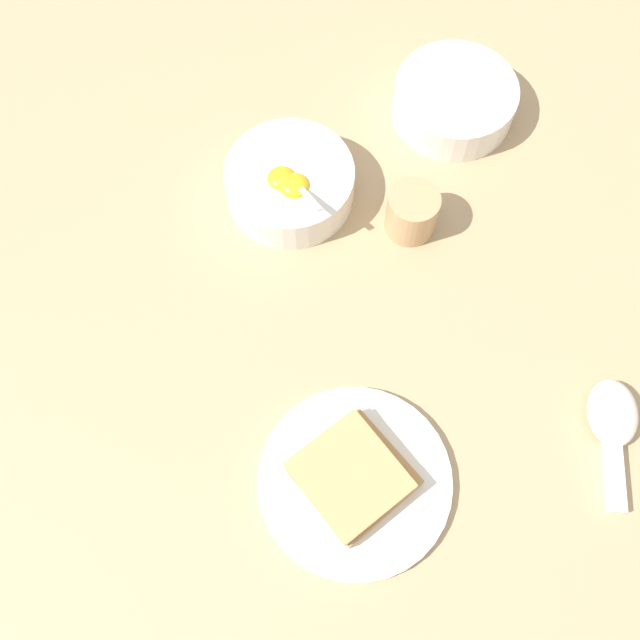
{
  "coord_description": "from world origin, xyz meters",
  "views": [
    {
      "loc": [
        -0.26,
        -0.27,
        0.82
      ],
      "look_at": [
        -0.1,
        0.03,
        0.02
      ],
      "focal_mm": 42.0,
      "sensor_mm": 36.0,
      "label": 1
    }
  ],
  "objects_px": {
    "soup_spoon": "(613,421)",
    "congee_bowl": "(454,99)",
    "egg_bowl": "(290,183)",
    "drinking_cup": "(412,212)",
    "toast_plate": "(355,481)",
    "toast_sandwich": "(352,476)"
  },
  "relations": [
    {
      "from": "congee_bowl",
      "to": "drinking_cup",
      "type": "bearing_deg",
      "value": -138.91
    },
    {
      "from": "egg_bowl",
      "to": "soup_spoon",
      "type": "xyz_separation_m",
      "value": [
        0.17,
        -0.44,
        -0.01
      ]
    },
    {
      "from": "toast_sandwich",
      "to": "soup_spoon",
      "type": "xyz_separation_m",
      "value": [
        0.29,
        -0.08,
        -0.01
      ]
    },
    {
      "from": "drinking_cup",
      "to": "toast_plate",
      "type": "bearing_deg",
      "value": -131.57
    },
    {
      "from": "egg_bowl",
      "to": "congee_bowl",
      "type": "distance_m",
      "value": 0.25
    },
    {
      "from": "soup_spoon",
      "to": "congee_bowl",
      "type": "distance_m",
      "value": 0.46
    },
    {
      "from": "toast_plate",
      "to": "congee_bowl",
      "type": "distance_m",
      "value": 0.52
    },
    {
      "from": "toast_sandwich",
      "to": "drinking_cup",
      "type": "height_order",
      "value": "drinking_cup"
    },
    {
      "from": "toast_sandwich",
      "to": "soup_spoon",
      "type": "height_order",
      "value": "toast_sandwich"
    },
    {
      "from": "soup_spoon",
      "to": "congee_bowl",
      "type": "bearing_deg",
      "value": 80.17
    },
    {
      "from": "toast_plate",
      "to": "toast_sandwich",
      "type": "height_order",
      "value": "toast_sandwich"
    },
    {
      "from": "toast_plate",
      "to": "congee_bowl",
      "type": "bearing_deg",
      "value": 45.78
    },
    {
      "from": "congee_bowl",
      "to": "egg_bowl",
      "type": "bearing_deg",
      "value": -177.31
    },
    {
      "from": "egg_bowl",
      "to": "toast_plate",
      "type": "bearing_deg",
      "value": -106.87
    },
    {
      "from": "egg_bowl",
      "to": "toast_plate",
      "type": "xyz_separation_m",
      "value": [
        -0.11,
        -0.36,
        -0.02
      ]
    },
    {
      "from": "soup_spoon",
      "to": "toast_sandwich",
      "type": "bearing_deg",
      "value": 163.83
    },
    {
      "from": "egg_bowl",
      "to": "congee_bowl",
      "type": "xyz_separation_m",
      "value": [
        0.25,
        0.01,
        -0.0
      ]
    },
    {
      "from": "toast_plate",
      "to": "toast_sandwich",
      "type": "distance_m",
      "value": 0.02
    },
    {
      "from": "toast_plate",
      "to": "congee_bowl",
      "type": "xyz_separation_m",
      "value": [
        0.36,
        0.37,
        0.02
      ]
    },
    {
      "from": "egg_bowl",
      "to": "drinking_cup",
      "type": "bearing_deg",
      "value": -45.04
    },
    {
      "from": "soup_spoon",
      "to": "congee_bowl",
      "type": "height_order",
      "value": "congee_bowl"
    },
    {
      "from": "soup_spoon",
      "to": "congee_bowl",
      "type": "relative_size",
      "value": 0.89
    }
  ]
}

